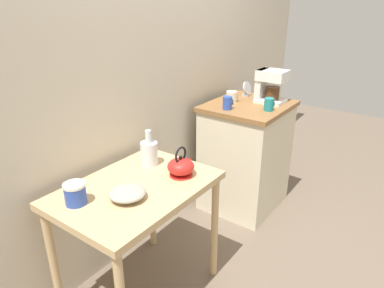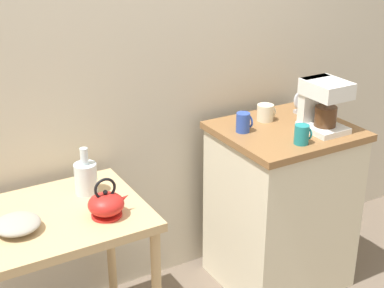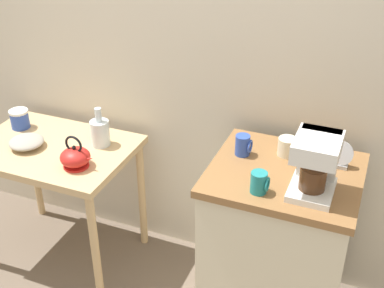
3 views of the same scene
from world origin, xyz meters
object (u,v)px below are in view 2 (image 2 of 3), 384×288
(bowl_stoneware, at_px, (17,224))
(glass_carafe_vase, at_px, (86,177))
(coffee_maker, at_px, (322,103))
(teakettle, at_px, (107,204))
(mug_small_cream, at_px, (266,113))
(table_clock, at_px, (303,104))
(mug_dark_teal, at_px, (302,134))
(mug_blue, at_px, (243,122))

(bowl_stoneware, bearing_deg, glass_carafe_vase, 26.14)
(glass_carafe_vase, bearing_deg, coffee_maker, -10.87)
(teakettle, height_order, mug_small_cream, mug_small_cream)
(bowl_stoneware, relative_size, teakettle, 1.00)
(glass_carafe_vase, xyz_separation_m, coffee_maker, (1.17, -0.22, 0.22))
(coffee_maker, bearing_deg, bowl_stoneware, 178.13)
(coffee_maker, xyz_separation_m, table_clock, (0.08, 0.23, -0.09))
(bowl_stoneware, relative_size, coffee_maker, 0.72)
(bowl_stoneware, relative_size, mug_dark_teal, 1.97)
(teakettle, relative_size, table_clock, 1.53)
(mug_small_cream, bearing_deg, mug_blue, -159.00)
(bowl_stoneware, height_order, mug_small_cream, mug_small_cream)
(teakettle, distance_m, mug_dark_teal, 0.98)
(coffee_maker, bearing_deg, table_clock, 71.44)
(glass_carafe_vase, bearing_deg, mug_small_cream, 0.98)
(glass_carafe_vase, relative_size, table_clock, 1.79)
(mug_dark_teal, distance_m, table_clock, 0.43)
(bowl_stoneware, distance_m, glass_carafe_vase, 0.40)
(coffee_maker, xyz_separation_m, mug_dark_teal, (-0.20, -0.10, -0.09))
(bowl_stoneware, height_order, teakettle, teakettle)
(mug_dark_teal, height_order, mug_blue, mug_blue)
(bowl_stoneware, xyz_separation_m, mug_blue, (1.17, 0.12, 0.17))
(bowl_stoneware, relative_size, glass_carafe_vase, 0.85)
(coffee_maker, height_order, mug_blue, coffee_maker)
(teakettle, xyz_separation_m, mug_blue, (0.82, 0.18, 0.15))
(teakettle, relative_size, mug_small_cream, 1.99)
(teakettle, xyz_separation_m, glass_carafe_vase, (-0.00, 0.24, 0.02))
(glass_carafe_vase, relative_size, coffee_maker, 0.84)
(mug_blue, bearing_deg, mug_dark_teal, -60.33)
(mug_small_cream, bearing_deg, table_clock, -2.55)
(mug_dark_teal, distance_m, mug_blue, 0.31)
(bowl_stoneware, xyz_separation_m, teakettle, (0.36, -0.07, 0.02))
(bowl_stoneware, xyz_separation_m, mug_small_cream, (1.37, 0.19, 0.17))
(bowl_stoneware, distance_m, mug_dark_teal, 1.34)
(teakettle, height_order, mug_dark_teal, mug_dark_teal)
(teakettle, bearing_deg, bowl_stoneware, 169.66)
(mug_dark_teal, bearing_deg, teakettle, 175.08)
(coffee_maker, relative_size, mug_dark_teal, 2.74)
(teakettle, relative_size, mug_blue, 1.89)
(mug_dark_teal, bearing_deg, table_clock, 49.55)
(mug_small_cream, bearing_deg, mug_dark_teal, -96.91)
(bowl_stoneware, distance_m, table_clock, 1.63)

